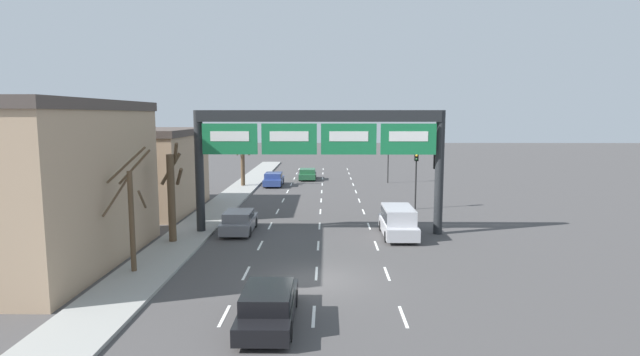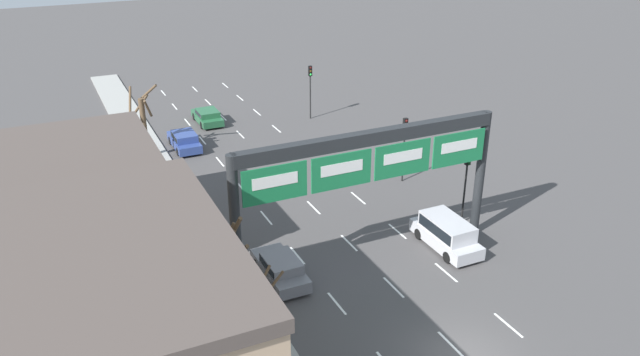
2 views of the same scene
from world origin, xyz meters
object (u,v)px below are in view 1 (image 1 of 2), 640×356
(car_green, at_px, (308,174))
(suv_silver, at_px, (398,220))
(tree_bare_second, at_px, (131,210))
(tree_bare_third, at_px, (172,193))
(traffic_light_far_end, at_px, (436,177))
(car_grey, at_px, (239,221))
(traffic_light_near_gantry, at_px, (416,167))
(car_black, at_px, (268,304))
(car_blue, at_px, (274,179))
(tree_bare_closest, at_px, (243,158))
(sign_gantry, at_px, (319,140))
(traffic_light_mid_block, at_px, (388,151))

(car_green, bearing_deg, suv_silver, -76.28)
(tree_bare_second, relative_size, tree_bare_third, 1.01)
(traffic_light_far_end, distance_m, tree_bare_second, 18.53)
(car_green, height_order, car_grey, car_grey)
(traffic_light_near_gantry, xyz_separation_m, tree_bare_second, (-16.03, -16.15, -0.37))
(car_green, height_order, car_black, car_black)
(car_blue, bearing_deg, car_grey, -90.01)
(suv_silver, bearing_deg, tree_bare_closest, 121.66)
(tree_bare_second, bearing_deg, traffic_light_near_gantry, 45.22)
(suv_silver, distance_m, car_grey, 9.92)
(sign_gantry, distance_m, suv_silver, 6.88)
(traffic_light_near_gantry, relative_size, tree_bare_closest, 0.84)
(car_black, xyz_separation_m, tree_bare_third, (-6.77, 11.07, 2.21))
(sign_gantry, relative_size, traffic_light_mid_block, 3.15)
(tree_bare_second, bearing_deg, traffic_light_far_end, 30.00)
(car_black, bearing_deg, suv_silver, 63.55)
(car_blue, bearing_deg, tree_bare_closest, -169.49)
(car_grey, distance_m, tree_bare_second, 9.20)
(tree_bare_second, xyz_separation_m, tree_bare_third, (0.22, 5.45, -0.05))
(sign_gantry, bearing_deg, traffic_light_near_gantry, 47.79)
(car_blue, relative_size, traffic_light_mid_block, 0.92)
(tree_bare_closest, distance_m, tree_bare_second, 28.27)
(traffic_light_far_end, bearing_deg, tree_bare_second, -150.00)
(traffic_light_near_gantry, relative_size, tree_bare_third, 0.83)
(car_grey, bearing_deg, sign_gantry, -2.86)
(car_blue, bearing_deg, tree_bare_third, -98.07)
(car_black, relative_size, traffic_light_far_end, 1.01)
(tree_bare_third, bearing_deg, car_grey, 39.61)
(tree_bare_closest, relative_size, tree_bare_second, 0.97)
(car_blue, distance_m, traffic_light_mid_block, 12.72)
(suv_silver, relative_size, traffic_light_mid_block, 0.98)
(traffic_light_mid_block, height_order, tree_bare_third, tree_bare_third)
(suv_silver, relative_size, traffic_light_near_gantry, 1.02)
(traffic_light_mid_block, relative_size, tree_bare_third, 0.86)
(sign_gantry, relative_size, tree_bare_third, 2.70)
(traffic_light_far_end, relative_size, tree_bare_second, 0.84)
(sign_gantry, distance_m, tree_bare_second, 12.04)
(sign_gantry, distance_m, traffic_light_mid_block, 24.56)
(traffic_light_far_end, distance_m, tree_bare_third, 16.29)
(sign_gantry, xyz_separation_m, car_green, (-1.70, 26.07, -5.18))
(sign_gantry, distance_m, traffic_light_near_gantry, 11.37)
(car_black, bearing_deg, traffic_light_mid_block, 76.72)
(tree_bare_closest, distance_m, tree_bare_third, 22.82)
(sign_gantry, distance_m, traffic_light_far_end, 7.96)
(suv_silver, bearing_deg, tree_bare_third, -172.14)
(car_blue, xyz_separation_m, tree_bare_closest, (-3.08, -0.57, 2.24))
(suv_silver, relative_size, tree_bare_third, 0.84)
(car_blue, relative_size, car_black, 0.91)
(sign_gantry, relative_size, tree_bare_closest, 2.74)
(sign_gantry, xyz_separation_m, tree_bare_second, (-8.58, -7.94, -2.88))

